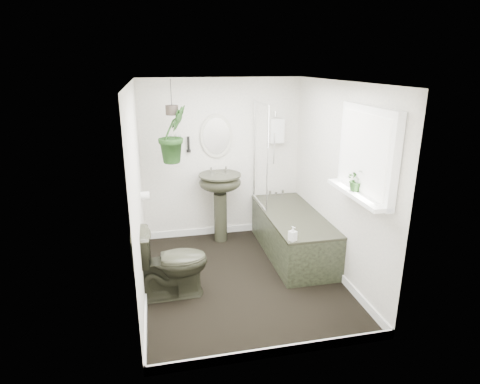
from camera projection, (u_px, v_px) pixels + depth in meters
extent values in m
cube|color=black|center=(243.00, 279.00, 4.86)|extent=(2.30, 2.80, 0.02)
cube|color=white|center=(243.00, 81.00, 4.15)|extent=(2.30, 2.80, 0.02)
cube|color=white|center=(222.00, 159.00, 5.82)|extent=(2.30, 0.02, 2.30)
cube|color=white|center=(281.00, 239.00, 3.20)|extent=(2.30, 0.02, 2.30)
cube|color=white|center=(137.00, 194.00, 4.27)|extent=(0.02, 2.80, 2.30)
cube|color=white|center=(338.00, 181.00, 4.74)|extent=(0.02, 2.80, 2.30)
cube|color=white|center=(243.00, 274.00, 4.85)|extent=(2.30, 2.80, 0.10)
cube|color=white|center=(277.00, 131.00, 5.79)|extent=(0.20, 0.10, 0.35)
ellipsoid|color=beige|center=(217.00, 136.00, 5.66)|extent=(0.46, 0.03, 0.62)
cylinder|color=black|center=(189.00, 144.00, 5.60)|extent=(0.04, 0.04, 0.22)
cylinder|color=white|center=(145.00, 196.00, 5.01)|extent=(0.11, 0.11, 0.11)
cube|color=white|center=(367.00, 153.00, 3.92)|extent=(0.08, 1.00, 0.90)
cube|color=white|center=(357.00, 194.00, 4.04)|extent=(0.18, 1.00, 0.04)
cube|color=white|center=(363.00, 153.00, 3.91)|extent=(0.01, 0.86, 0.76)
imported|color=#28291D|center=(171.00, 262.00, 4.39)|extent=(0.81, 0.47, 0.81)
imported|color=black|center=(357.00, 180.00, 4.04)|extent=(0.23, 0.20, 0.23)
imported|color=black|center=(173.00, 134.00, 5.10)|extent=(0.51, 0.50, 0.73)
imported|color=#272324|center=(293.00, 234.00, 4.49)|extent=(0.10, 0.10, 0.17)
cylinder|color=#2D251F|center=(172.00, 110.00, 5.01)|extent=(0.16, 0.16, 0.12)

